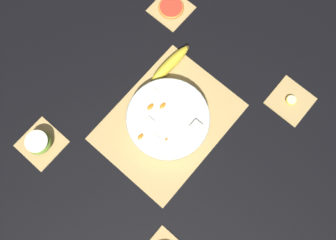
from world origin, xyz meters
TOP-DOWN VIEW (x-y plane):
  - ground_plane at (0.00, 0.00)m, footprint 6.00×6.00m
  - bamboo_mat_center at (0.00, 0.00)m, footprint 0.45×0.34m
  - coaster_mat_near_right at (0.33, -0.27)m, footprint 0.13×0.13m
  - coaster_mat_far_left at (-0.33, 0.27)m, footprint 0.13×0.13m
  - coaster_mat_far_right at (0.33, 0.27)m, footprint 0.13×0.13m
  - fruit_salad_bowl at (-0.00, -0.00)m, footprint 0.27×0.27m
  - whole_banana at (0.16, 0.12)m, footprint 0.18×0.05m
  - apple_half at (-0.33, 0.27)m, footprint 0.08×0.08m
  - banana_coin_single at (0.33, -0.27)m, footprint 0.04×0.04m
  - grapefruit_slice at (0.33, 0.27)m, footprint 0.09×0.09m

SIDE VIEW (x-z plane):
  - ground_plane at x=0.00m, z-range 0.00..0.00m
  - coaster_mat_near_right at x=0.33m, z-range 0.00..0.01m
  - coaster_mat_far_right at x=0.33m, z-range 0.00..0.01m
  - coaster_mat_far_left at x=-0.33m, z-range 0.00..0.01m
  - bamboo_mat_center at x=0.00m, z-range 0.00..0.01m
  - banana_coin_single at x=0.33m, z-range 0.01..0.02m
  - grapefruit_slice at x=0.33m, z-range 0.01..0.02m
  - whole_banana at x=0.16m, z-range 0.01..0.04m
  - apple_half at x=-0.33m, z-range 0.01..0.05m
  - fruit_salad_bowl at x=0.00m, z-range 0.01..0.07m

